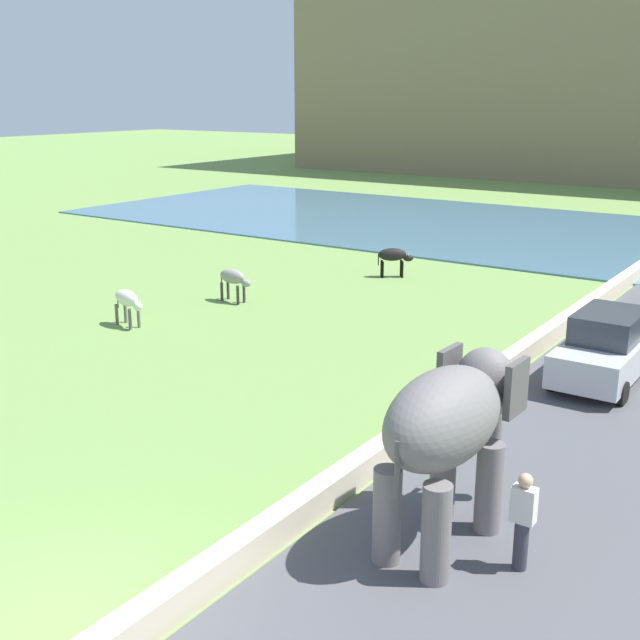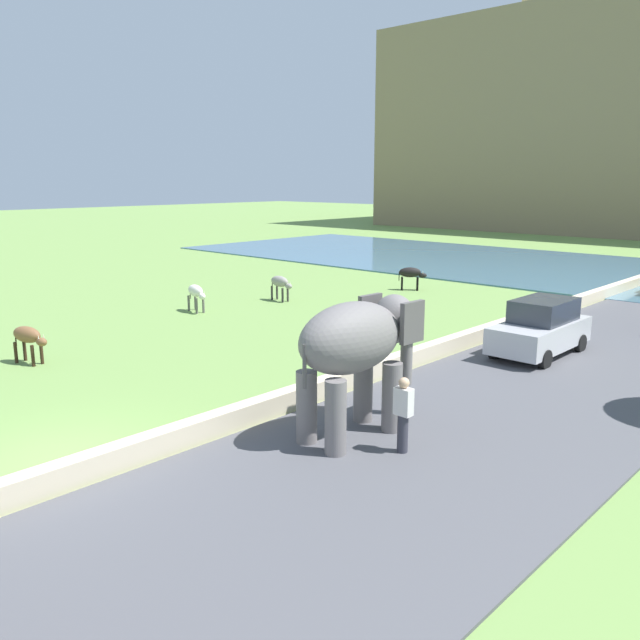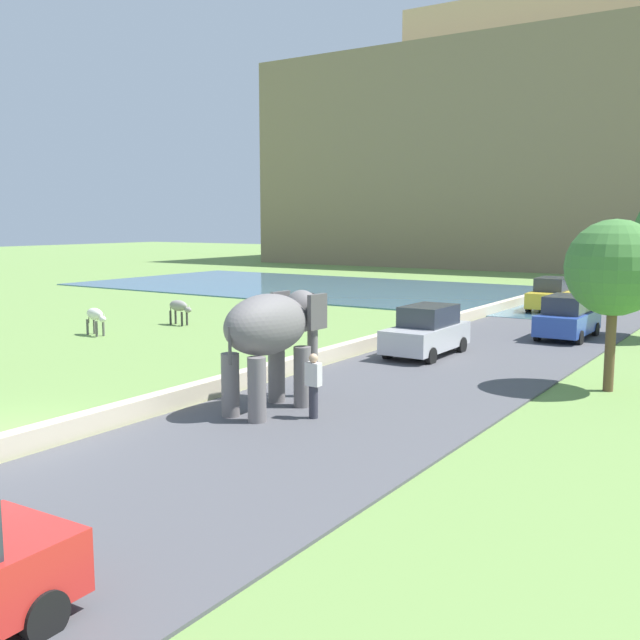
% 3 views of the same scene
% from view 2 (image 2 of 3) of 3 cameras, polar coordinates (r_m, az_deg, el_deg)
% --- Properties ---
extents(ground_plane, '(220.00, 220.00, 0.00)m').
position_cam_2_polar(ground_plane, '(14.07, -21.98, -11.50)').
color(ground_plane, '#6B8E47').
extents(barrier_wall, '(0.40, 110.00, 0.52)m').
position_cam_2_polar(barrier_wall, '(26.03, 17.95, 0.15)').
color(barrier_wall, beige).
rests_on(barrier_wall, ground).
extents(lake, '(36.00, 18.00, 0.08)m').
position_cam_2_polar(lake, '(47.46, 9.80, 5.54)').
color(lake, '#426B84').
rests_on(lake, ground).
extents(elephant, '(1.51, 3.49, 2.99)m').
position_cam_2_polar(elephant, '(13.70, 3.36, -2.22)').
color(elephant, slate).
rests_on(elephant, ground).
extents(person_beside_elephant, '(0.36, 0.22, 1.63)m').
position_cam_2_polar(person_beside_elephant, '(13.19, 7.32, -8.18)').
color(person_beside_elephant, '#33333D').
rests_on(person_beside_elephant, ground).
extents(car_silver, '(1.80, 4.00, 1.80)m').
position_cam_2_polar(car_silver, '(21.45, 18.83, -0.67)').
color(car_silver, '#B7B7BC').
rests_on(car_silver, ground).
extents(cow_grey, '(1.40, 0.52, 1.15)m').
position_cam_2_polar(cow_grey, '(29.62, -3.51, 3.28)').
color(cow_grey, gray).
rests_on(cow_grey, ground).
extents(cow_black, '(1.31, 1.10, 1.15)m').
position_cam_2_polar(cow_black, '(32.81, 8.01, 4.06)').
color(cow_black, black).
rests_on(cow_black, ground).
extents(cow_brown, '(1.42, 0.70, 1.15)m').
position_cam_2_polar(cow_brown, '(21.31, -24.27, -1.36)').
color(cow_brown, brown).
rests_on(cow_brown, ground).
extents(cow_white, '(1.42, 0.65, 1.15)m').
position_cam_2_polar(cow_white, '(27.57, -10.84, 2.40)').
color(cow_white, silver).
rests_on(cow_white, ground).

